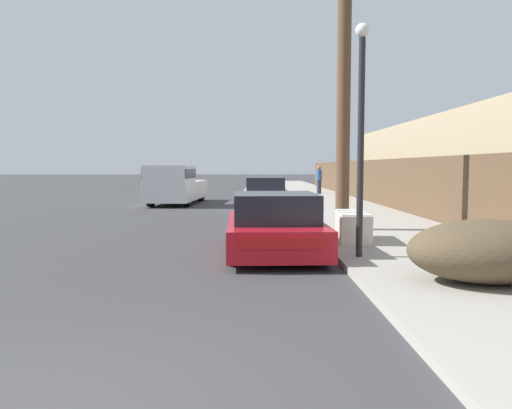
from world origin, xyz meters
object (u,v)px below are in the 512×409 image
object	(u,v)px
car_parked_mid	(265,194)
pedestrian	(319,179)
brush_pile	(488,251)
utility_pole	(344,58)
discarded_fridge	(353,226)
street_lamp	(361,122)
pickup_truck	(175,185)
parked_sports_car_red	(274,226)

from	to	relation	value
car_parked_mid	pedestrian	bearing A→B (deg)	70.93
pedestrian	brush_pile	bearing A→B (deg)	-91.79
utility_pole	discarded_fridge	bearing A→B (deg)	-93.50
street_lamp	brush_pile	distance (m)	3.24
car_parked_mid	street_lamp	distance (m)	11.98
discarded_fridge	utility_pole	xyz separation A→B (m)	(0.12, 2.02, 4.16)
car_parked_mid	pickup_truck	world-z (taller)	pickup_truck
car_parked_mid	utility_pole	xyz separation A→B (m)	(1.83, -7.69, 3.97)
utility_pole	pedestrian	world-z (taller)	utility_pole
parked_sports_car_red	street_lamp	world-z (taller)	street_lamp
discarded_fridge	street_lamp	size ratio (longest dim) A/B	0.38
pickup_truck	brush_pile	world-z (taller)	pickup_truck
car_parked_mid	brush_pile	world-z (taller)	car_parked_mid
utility_pole	brush_pile	size ratio (longest dim) A/B	3.80
utility_pole	pedestrian	xyz separation A→B (m)	(1.73, 17.41, -3.60)
discarded_fridge	utility_pole	world-z (taller)	utility_pole
pedestrian	street_lamp	bearing A→B (deg)	-95.72
discarded_fridge	street_lamp	xyz separation A→B (m)	(-0.29, -2.02, 2.17)
car_parked_mid	pedestrian	world-z (taller)	pedestrian
brush_pile	car_parked_mid	bearing A→B (deg)	101.59
discarded_fridge	parked_sports_car_red	xyz separation A→B (m)	(-1.83, -1.03, 0.12)
utility_pole	pedestrian	bearing A→B (deg)	84.31
pickup_truck	street_lamp	bearing A→B (deg)	115.05
street_lamp	brush_pile	bearing A→B (deg)	-55.92
parked_sports_car_red	utility_pole	world-z (taller)	utility_pole
street_lamp	pedestrian	size ratio (longest dim) A/B	2.46
pedestrian	discarded_fridge	bearing A→B (deg)	-95.46
car_parked_mid	pickup_truck	bearing A→B (deg)	149.08
parked_sports_car_red	utility_pole	bearing A→B (deg)	55.88
brush_pile	pedestrian	distance (m)	23.55
discarded_fridge	street_lamp	distance (m)	2.98
parked_sports_car_red	car_parked_mid	size ratio (longest dim) A/B	0.99
parked_sports_car_red	street_lamp	size ratio (longest dim) A/B	0.98
parked_sports_car_red	pedestrian	distance (m)	20.79
parked_sports_car_red	pickup_truck	distance (m)	13.97
discarded_fridge	pedestrian	world-z (taller)	pedestrian
street_lamp	car_parked_mid	bearing A→B (deg)	96.91
parked_sports_car_red	utility_pole	xyz separation A→B (m)	(1.95, 3.05, 4.03)
utility_pole	brush_pile	distance (m)	7.40
pickup_truck	brush_pile	size ratio (longest dim) A/B	2.55
discarded_fridge	brush_pile	xyz separation A→B (m)	(1.12, -4.10, 0.13)
parked_sports_car_red	pickup_truck	xyz separation A→B (m)	(-4.07, 13.36, 0.35)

